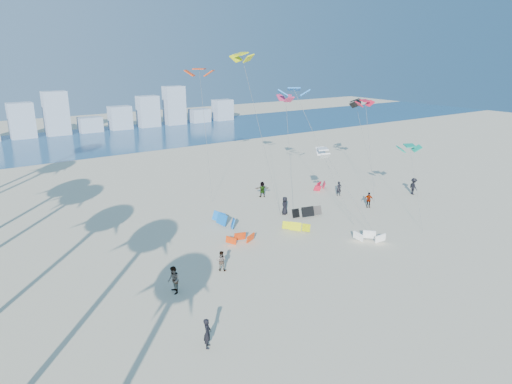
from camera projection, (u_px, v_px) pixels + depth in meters
ground at (380, 354)px, 24.31m from camera, size 220.00×220.00×0.00m
ocean at (63, 144)px, 81.16m from camera, size 220.00×220.00×0.00m
kitesurfer_near at (207, 333)px, 24.69m from camera, size 0.70×0.75×1.73m
kitesurfer_mid at (221, 261)px, 33.54m from camera, size 0.93×0.93×1.52m
kitesurfers_far at (315, 204)px, 45.83m from camera, size 32.71×15.28×1.90m
grounded_kites at (286, 219)px, 42.94m from camera, size 18.89×16.30×1.07m
flying_kites at (299, 95)px, 46.44m from camera, size 20.16×24.12×15.85m
distant_skyline at (43, 120)px, 87.52m from camera, size 85.00×3.00×8.40m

